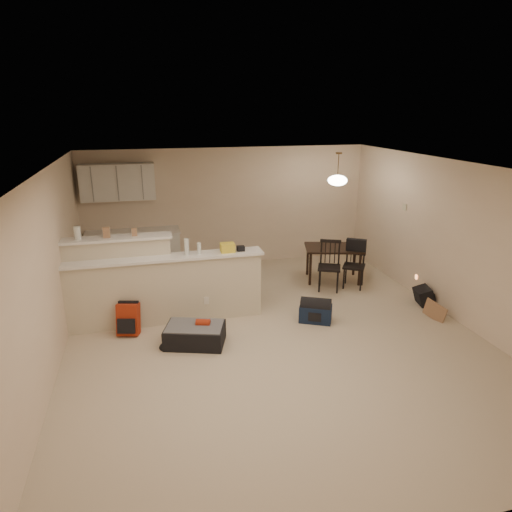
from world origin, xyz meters
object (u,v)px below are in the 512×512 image
object	(u,v)px
dining_chair_near	(329,266)
red_backpack	(128,319)
pendant_lamp	(338,180)
suitcase	(195,335)
navy_duffel	(316,313)
dining_table	(334,251)
black_daypack	(424,296)
dining_chair_far	(354,265)

from	to	relation	value
dining_chair_near	red_backpack	world-z (taller)	dining_chair_near
pendant_lamp	suitcase	xyz separation A→B (m)	(-2.97, -1.93, -1.85)
navy_duffel	dining_chair_near	bearing A→B (deg)	85.73
pendant_lamp	navy_duffel	size ratio (longest dim) A/B	1.23
dining_table	dining_chair_near	world-z (taller)	dining_chair_near
red_backpack	black_daypack	size ratio (longest dim) A/B	1.39
dining_chair_near	suitcase	distance (m)	3.08
navy_duffel	pendant_lamp	bearing A→B (deg)	85.76
dining_chair_far	suitcase	xyz separation A→B (m)	(-3.19, -1.47, -0.31)
pendant_lamp	dining_chair_far	size ratio (longest dim) A/B	0.69
black_daypack	dining_chair_far	bearing A→B (deg)	51.11
dining_table	navy_duffel	bearing A→B (deg)	-105.78
dining_table	suitcase	xyz separation A→B (m)	(-2.97, -1.93, -0.46)
dining_table	dining_chair_far	xyz separation A→B (m)	(0.22, -0.46, -0.15)
dining_table	dining_chair_near	size ratio (longest dim) A/B	1.33
dining_chair_far	suitcase	bearing A→B (deg)	-122.86
dining_chair_near	dining_chair_far	xyz separation A→B (m)	(0.50, 0.00, -0.02)
pendant_lamp	suitcase	distance (m)	4.00
red_backpack	black_daypack	bearing A→B (deg)	12.76
dining_table	pendant_lamp	xyz separation A→B (m)	(-0.00, -0.00, 1.39)
pendant_lamp	black_daypack	xyz separation A→B (m)	(1.06, -1.51, -1.84)
suitcase	navy_duffel	distance (m)	1.97
dining_chair_near	dining_chair_far	distance (m)	0.50
red_backpack	navy_duffel	bearing A→B (deg)	8.38
dining_chair_near	black_daypack	size ratio (longest dim) A/B	2.72
suitcase	dining_chair_near	bearing A→B (deg)	46.73
suitcase	pendant_lamp	bearing A→B (deg)	51.17
pendant_lamp	dining_table	bearing A→B (deg)	45.00
dining_chair_far	black_daypack	size ratio (longest dim) A/B	2.60
suitcase	red_backpack	xyz separation A→B (m)	(-0.93, 0.57, 0.10)
dining_table	dining_chair_far	world-z (taller)	dining_chair_far
pendant_lamp	red_backpack	world-z (taller)	pendant_lamp
dining_chair_far	dining_table	bearing A→B (deg)	148.23
dining_table	dining_chair_near	distance (m)	0.56
pendant_lamp	navy_duffel	xyz separation A→B (m)	(-1.01, -1.67, -1.85)
suitcase	dining_table	bearing A→B (deg)	51.17
dining_table	navy_duffel	world-z (taller)	dining_table
pendant_lamp	black_daypack	world-z (taller)	pendant_lamp
dining_table	dining_chair_near	xyz separation A→B (m)	(-0.28, -0.47, -0.13)
dining_chair_near	red_backpack	size ratio (longest dim) A/B	1.96
pendant_lamp	suitcase	size ratio (longest dim) A/B	0.74
pendant_lamp	dining_chair_near	xyz separation A→B (m)	(-0.28, -0.47, -1.52)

